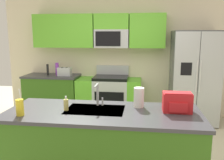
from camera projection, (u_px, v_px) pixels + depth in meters
ground_plane at (106, 159)px, 3.44m from camera, size 9.00×9.00×0.00m
kitchen_wall_unit at (113, 49)px, 5.21m from camera, size 5.20×0.43×2.60m
back_counter at (53, 95)px, 5.29m from camera, size 1.18×0.63×0.90m
range_oven at (109, 97)px, 5.14m from camera, size 1.36×0.61×1.10m
refrigerator at (194, 78)px, 4.76m from camera, size 0.90×0.76×1.85m
island_counter at (103, 147)px, 2.81m from camera, size 2.24×0.89×0.90m
toaster at (65, 72)px, 5.10m from camera, size 0.28×0.16×0.18m
pepper_mill at (48, 70)px, 5.20m from camera, size 0.05×0.05×0.24m
bottle_purple at (57, 69)px, 5.13m from camera, size 0.07×0.07×0.28m
sink_faucet at (98, 93)px, 2.90m from camera, size 0.08×0.21×0.28m
drink_cup_yellow at (20, 107)px, 2.57m from camera, size 0.08×0.08×0.30m
soap_dispenser at (66, 105)px, 2.75m from camera, size 0.06×0.06×0.17m
paper_towel_roll at (139, 97)px, 2.87m from camera, size 0.12×0.12×0.24m
backpack at (177, 102)px, 2.69m from camera, size 0.32×0.22×0.23m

